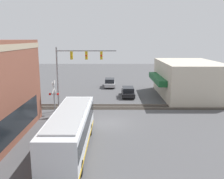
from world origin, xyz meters
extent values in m
plane|color=#4C4C4F|center=(0.00, 0.00, 0.00)|extent=(120.00, 120.00, 0.00)
cube|color=black|center=(-7.46, 7.55, 1.70)|extent=(16.19, 0.12, 2.20)
cube|color=beige|center=(12.17, -11.52, 2.57)|extent=(13.21, 8.03, 5.15)
cube|color=#19592D|center=(12.17, -6.95, 2.60)|extent=(9.24, 1.20, 0.80)
cube|color=silver|center=(-6.45, 2.80, 1.71)|extent=(10.72, 2.55, 2.57)
cube|color=black|center=(-6.45, 2.80, 2.10)|extent=(10.50, 2.59, 1.08)
cube|color=gold|center=(-6.45, 2.80, 0.59)|extent=(10.50, 2.58, 0.24)
cube|color=#A5A8AA|center=(-6.45, 2.80, 3.06)|extent=(9.11, 2.17, 0.12)
cylinder|color=black|center=(-3.29, 2.80, 0.50)|extent=(1.00, 2.57, 1.00)
cylinder|color=black|center=(-10.01, 2.80, 0.50)|extent=(1.00, 2.57, 1.00)
cylinder|color=gray|center=(4.32, 6.06, 3.75)|extent=(0.20, 0.20, 7.50)
cylinder|color=gray|center=(4.32, 2.65, 7.10)|extent=(0.16, 6.82, 0.16)
cube|color=gold|center=(4.32, 4.35, 6.55)|extent=(0.30, 0.27, 0.90)
sphere|color=yellow|center=(4.15, 4.35, 6.55)|extent=(0.20, 0.20, 0.20)
cube|color=gold|center=(4.32, 2.65, 6.55)|extent=(0.30, 0.27, 0.90)
sphere|color=red|center=(4.15, 2.65, 6.55)|extent=(0.20, 0.20, 0.20)
cube|color=gold|center=(4.32, 0.95, 6.55)|extent=(0.30, 0.27, 0.90)
sphere|color=red|center=(4.15, 0.95, 6.55)|extent=(0.20, 0.20, 0.20)
cylinder|color=gray|center=(3.17, 6.29, 1.80)|extent=(0.14, 0.14, 3.60)
cube|color=white|center=(3.17, 6.29, 3.10)|extent=(1.41, 0.06, 1.41)
cube|color=white|center=(3.17, 6.29, 3.10)|extent=(1.41, 0.06, 1.41)
cylinder|color=#38383A|center=(3.17, 6.29, 2.30)|extent=(0.08, 0.90, 0.08)
sphere|color=red|center=(3.12, 5.84, 2.30)|extent=(0.28, 0.28, 0.28)
sphere|color=red|center=(3.12, 6.74, 2.30)|extent=(0.28, 0.28, 0.28)
cube|color=#332D28|center=(6.00, 0.00, 0.01)|extent=(2.60, 60.00, 0.03)
cube|color=#6B6056|center=(5.28, 0.00, 0.07)|extent=(0.07, 60.00, 0.15)
cube|color=#6B6056|center=(6.72, 0.00, 0.07)|extent=(0.07, 60.00, 0.15)
cube|color=black|center=(11.82, -2.60, 0.52)|extent=(4.53, 1.80, 0.54)
cube|color=black|center=(11.59, -2.60, 1.12)|extent=(2.49, 1.62, 0.65)
cylinder|color=black|center=(13.22, -2.60, 0.32)|extent=(0.64, 1.82, 0.64)
cylinder|color=black|center=(10.42, -2.60, 0.32)|extent=(0.64, 1.82, 0.64)
cube|color=#B7B7BC|center=(19.41, 0.20, 0.54)|extent=(4.63, 1.80, 0.58)
cube|color=black|center=(19.17, 0.20, 1.17)|extent=(2.55, 1.62, 0.68)
cylinder|color=black|center=(20.84, 0.20, 0.32)|extent=(0.64, 1.82, 0.64)
cylinder|color=black|center=(17.97, 0.20, 0.32)|extent=(0.64, 1.82, 0.64)
cylinder|color=#473828|center=(2.41, 5.00, 0.43)|extent=(0.28, 0.28, 0.86)
cylinder|color=#195933|center=(2.41, 5.00, 1.22)|extent=(0.34, 0.34, 0.72)
sphere|color=tan|center=(2.41, 5.00, 1.69)|extent=(0.23, 0.23, 0.23)
camera|label=1|loc=(-24.31, -0.43, 8.48)|focal=40.00mm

